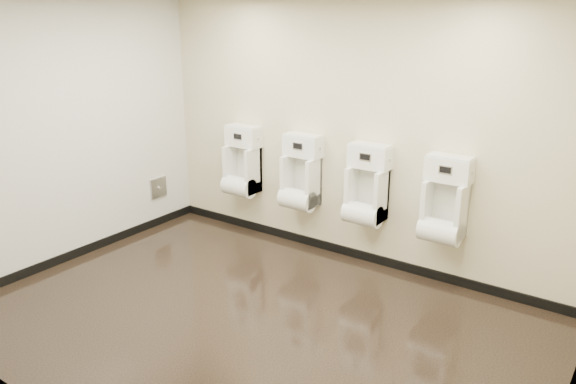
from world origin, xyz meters
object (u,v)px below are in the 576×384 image
object	(u,v)px
access_panel	(158,188)
urinal_2	(366,191)
urinal_0	(242,166)
urinal_1	(300,178)
urinal_3	(444,206)

from	to	relation	value
access_panel	urinal_2	distance (m)	2.80
urinal_2	urinal_0	bearing A→B (deg)	180.00
urinal_0	urinal_1	distance (m)	0.86
urinal_0	urinal_1	xyz separation A→B (m)	(0.86, 0.00, 0.00)
urinal_3	urinal_0	bearing A→B (deg)	180.00
urinal_0	urinal_1	size ratio (longest dim) A/B	1.00
access_panel	urinal_1	distance (m)	2.00
urinal_1	urinal_2	distance (m)	0.83
urinal_1	urinal_3	xyz separation A→B (m)	(1.67, 0.00, 0.00)
urinal_0	urinal_2	xyz separation A→B (m)	(1.69, 0.00, 0.00)
urinal_0	urinal_2	distance (m)	1.69
access_panel	urinal_2	bearing A→B (deg)	8.30
urinal_2	urinal_3	xyz separation A→B (m)	(0.84, 0.00, 0.00)
urinal_2	access_panel	bearing A→B (deg)	-171.70
urinal_0	urinal_1	world-z (taller)	same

